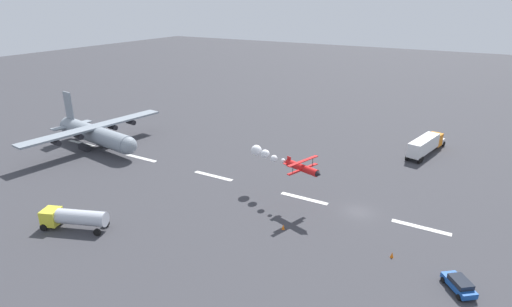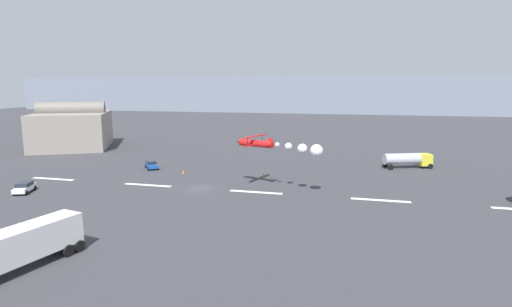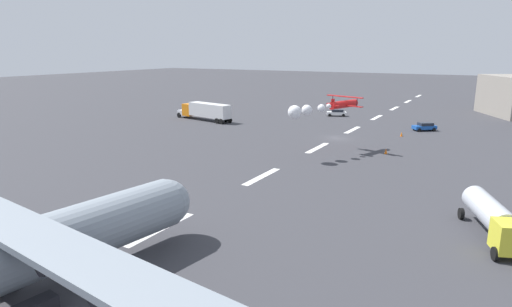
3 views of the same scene
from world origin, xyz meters
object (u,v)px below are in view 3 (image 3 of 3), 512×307
stunt_biplane_red (322,107)px  traffic_cone_far (386,151)px  airport_staff_sedan (425,126)px  followme_car_yellow (337,112)px  traffic_cone_near (401,134)px  semi_truck_orange (205,110)px  fuel_tanker_truck (494,218)px  cargo_transport_plane (36,245)px

stunt_biplane_red → traffic_cone_far: (-4.88, 8.11, -6.38)m
airport_staff_sedan → traffic_cone_far: size_ratio=5.84×
followme_car_yellow → traffic_cone_near: followme_car_yellow is taller
semi_truck_orange → followme_car_yellow: 29.85m
airport_staff_sedan → traffic_cone_far: airport_staff_sedan is taller
traffic_cone_near → semi_truck_orange: bearing=-86.8°
fuel_tanker_truck → traffic_cone_near: fuel_tanker_truck is taller
cargo_transport_plane → semi_truck_orange: size_ratio=2.15×
fuel_tanker_truck → traffic_cone_near: 42.68m
followme_car_yellow → airport_staff_sedan: size_ratio=1.07×
semi_truck_orange → followme_car_yellow: semi_truck_orange is taller
airport_staff_sedan → fuel_tanker_truck: bearing=14.6°
stunt_biplane_red → airport_staff_sedan: 29.61m
followme_car_yellow → traffic_cone_near: 24.92m
semi_truck_orange → traffic_cone_far: semi_truck_orange is taller
stunt_biplane_red → semi_truck_orange: bearing=-117.7°
semi_truck_orange → traffic_cone_near: size_ratio=19.72×
stunt_biplane_red → traffic_cone_far: 11.42m
airport_staff_sedan → cargo_transport_plane: bearing=-9.2°
airport_staff_sedan → traffic_cone_near: airport_staff_sedan is taller
stunt_biplane_red → semi_truck_orange: (-17.25, -32.83, -4.63)m
cargo_transport_plane → stunt_biplane_red: 43.40m
fuel_tanker_truck → traffic_cone_far: fuel_tanker_truck is taller
fuel_tanker_truck → cargo_transport_plane: bearing=-46.2°
traffic_cone_near → traffic_cone_far: bearing=3.0°
fuel_tanker_truck → airport_staff_sedan: size_ratio=2.17×
cargo_transport_plane → traffic_cone_far: size_ratio=42.45×
traffic_cone_far → followme_car_yellow: bearing=-150.0°
semi_truck_orange → followme_car_yellow: (-19.71, 22.38, -1.31)m
traffic_cone_near → fuel_tanker_truck: bearing=20.6°
airport_staff_sedan → traffic_cone_near: (7.73, -2.59, -0.44)m
followme_car_yellow → airport_staff_sedan: (9.71, 20.39, -0.00)m
traffic_cone_far → traffic_cone_near: bearing=-177.0°
semi_truck_orange → traffic_cone_far: size_ratio=19.72×
cargo_transport_plane → fuel_tanker_truck: cargo_transport_plane is taller
traffic_cone_far → airport_staff_sedan: bearing=175.3°
stunt_biplane_red → traffic_cone_near: 21.81m
semi_truck_orange → fuel_tanker_truck: semi_truck_orange is taller
traffic_cone_far → stunt_biplane_red: bearing=-58.9°
fuel_tanker_truck → airport_staff_sedan: (-47.66, -12.43, -0.93)m
cargo_transport_plane → traffic_cone_near: 63.43m
cargo_transport_plane → airport_staff_sedan: bearing=170.8°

